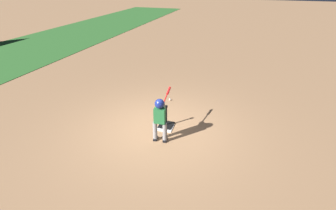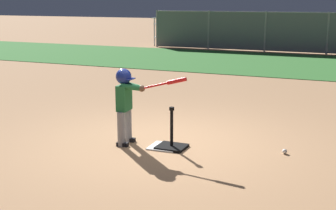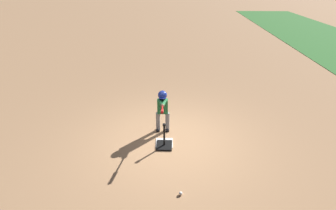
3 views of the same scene
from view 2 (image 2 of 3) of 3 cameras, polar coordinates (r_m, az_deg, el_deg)
name	(u,v)px [view 2 (image 2 of 3)]	position (r m, az deg, el deg)	size (l,w,h in m)	color
ground_plane	(163,143)	(7.46, -0.63, -4.69)	(90.00, 90.00, 0.00)	#AD7F56
grass_outfield_strip	(278,64)	(17.05, 13.31, 4.94)	(56.00, 6.22, 0.02)	#33702D
backstop_fence	(296,31)	(20.66, 15.31, 8.67)	(12.96, 0.08, 1.73)	#9E9EA3
home_plate	(164,147)	(7.27, -0.45, -5.10)	(0.44, 0.44, 0.02)	white
batting_tee	(172,143)	(7.20, 0.45, -4.62)	(0.44, 0.39, 0.65)	black
batter_child	(126,97)	(7.27, -5.11, 1.02)	(1.14, 0.38, 1.20)	gray
baseball	(285,151)	(7.17, 14.03, -5.51)	(0.07, 0.07, 0.07)	white
bleachers_right_center	(187,31)	(23.32, 2.29, 8.96)	(2.87, 2.30, 1.39)	#ADAFB7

